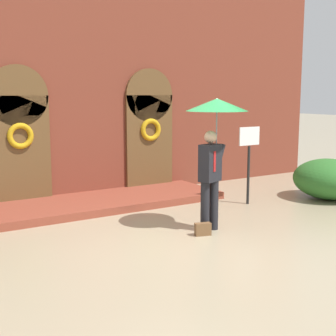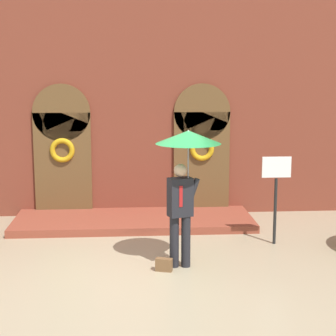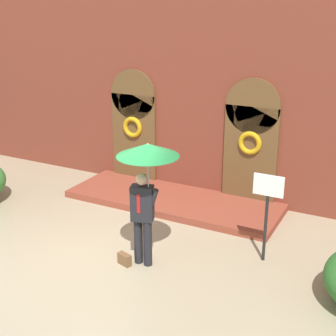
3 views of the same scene
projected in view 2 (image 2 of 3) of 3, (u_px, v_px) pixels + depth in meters
ground_plane at (135, 274)px, 9.34m from camera, size 80.00×80.00×0.00m
building_facade at (132, 99)px, 12.95m from camera, size 14.00×2.30×5.60m
person_with_umbrella at (186, 157)px, 9.37m from camera, size 1.10×1.10×2.36m
handbag at (164, 265)px, 9.46m from camera, size 0.30×0.20×0.22m
sign_post at (276, 185)px, 10.77m from camera, size 0.56×0.06×1.72m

